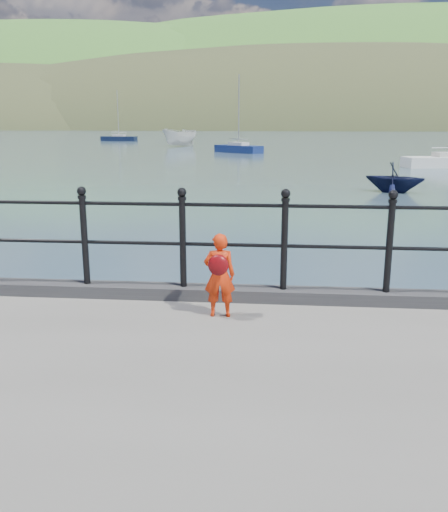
# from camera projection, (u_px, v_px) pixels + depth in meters

# --- Properties ---
(ground) EXTENTS (600.00, 600.00, 0.00)m
(ground) POSITION_uv_depth(u_px,v_px,m) (233.00, 370.00, 6.93)
(ground) COLOR #2D4251
(ground) RESTS_ON ground
(kerb) EXTENTS (60.00, 0.30, 0.15)m
(kerb) POSITION_uv_depth(u_px,v_px,m) (233.00, 293.00, 6.52)
(kerb) COLOR #28282B
(kerb) RESTS_ON quay
(railing) EXTENTS (18.11, 0.11, 1.20)m
(railing) POSITION_uv_depth(u_px,v_px,m) (233.00, 233.00, 6.34)
(railing) COLOR black
(railing) RESTS_ON kerb
(far_shore) EXTENTS (830.00, 200.00, 156.00)m
(far_shore) POSITION_uv_depth(u_px,v_px,m) (360.00, 179.00, 240.18)
(far_shore) COLOR #333A21
(far_shore) RESTS_ON ground
(child) EXTENTS (0.36, 0.31, 0.93)m
(child) POSITION_uv_depth(u_px,v_px,m) (219.00, 275.00, 5.87)
(child) COLOR red
(child) RESTS_ON quay
(launch_white) EXTENTS (4.68, 5.68, 2.10)m
(launch_white) POSITION_uv_depth(u_px,v_px,m) (180.00, 138.00, 64.51)
(launch_white) COLOR silver
(launch_white) RESTS_ON ground
(launch_navy) EXTENTS (3.16, 2.99, 1.32)m
(launch_navy) POSITION_uv_depth(u_px,v_px,m) (395.00, 177.00, 23.67)
(launch_navy) COLOR black
(launch_navy) RESTS_ON ground
(sailboat_port) EXTENTS (4.97, 4.41, 7.48)m
(sailboat_port) POSITION_uv_depth(u_px,v_px,m) (239.00, 149.00, 52.60)
(sailboat_port) COLOR navy
(sailboat_port) RESTS_ON ground
(sailboat_left) EXTENTS (5.37, 2.11, 7.57)m
(sailboat_left) POSITION_uv_depth(u_px,v_px,m) (119.00, 139.00, 81.09)
(sailboat_left) COLOR black
(sailboat_left) RESTS_ON ground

